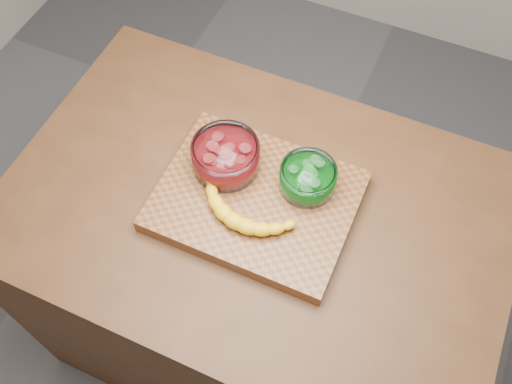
% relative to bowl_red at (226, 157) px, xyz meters
% --- Properties ---
extents(ground, '(3.50, 3.50, 0.00)m').
position_rel_bowl_red_xyz_m(ground, '(0.10, -0.05, -0.98)').
color(ground, '#515155').
rests_on(ground, ground).
extents(counter, '(1.20, 0.80, 0.90)m').
position_rel_bowl_red_xyz_m(counter, '(0.10, -0.05, -0.53)').
color(counter, '#4B2B16').
rests_on(counter, ground).
extents(cutting_board, '(0.45, 0.35, 0.04)m').
position_rel_bowl_red_xyz_m(cutting_board, '(0.10, -0.05, -0.06)').
color(cutting_board, brown).
rests_on(cutting_board, counter).
extents(bowl_red, '(0.16, 0.16, 0.07)m').
position_rel_bowl_red_xyz_m(bowl_red, '(0.00, 0.00, 0.00)').
color(bowl_red, white).
rests_on(bowl_red, cutting_board).
extents(bowl_green, '(0.13, 0.13, 0.06)m').
position_rel_bowl_red_xyz_m(bowl_green, '(0.20, 0.03, -0.01)').
color(bowl_green, white).
rests_on(bowl_green, cutting_board).
extents(banana, '(0.27, 0.14, 0.04)m').
position_rel_bowl_red_xyz_m(banana, '(0.10, -0.10, -0.02)').
color(banana, yellow).
rests_on(banana, cutting_board).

